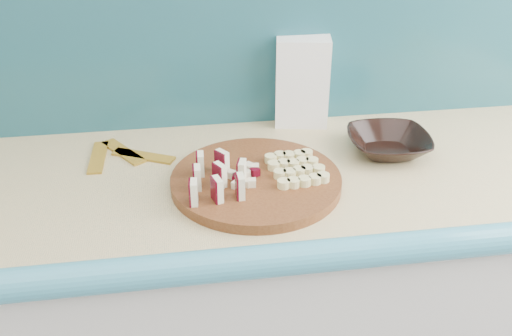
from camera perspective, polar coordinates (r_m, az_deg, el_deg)
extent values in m
cube|color=#DBBD80|center=(1.26, -7.63, -1.85)|extent=(2.20, 0.60, 0.03)
cube|color=teal|center=(1.01, -7.07, -10.62)|extent=(2.20, 0.06, 0.03)
cube|color=teal|center=(1.42, -8.74, 13.46)|extent=(2.20, 0.02, 0.50)
cylinder|color=#49240F|center=(1.22, 0.00, -1.28)|extent=(0.40, 0.40, 0.02)
cube|color=#F1EAC1|center=(1.12, -6.19, -2.44)|extent=(0.02, 0.03, 0.05)
cube|color=#430411|center=(1.12, -6.60, -2.50)|extent=(0.01, 0.03, 0.05)
cube|color=#F1EAC1|center=(1.16, -5.84, -0.96)|extent=(0.02, 0.03, 0.05)
cube|color=#430411|center=(1.16, -6.24, -1.01)|extent=(0.01, 0.03, 0.05)
cube|color=#F1EAC1|center=(1.21, -5.52, 0.40)|extent=(0.02, 0.03, 0.05)
cube|color=#430411|center=(1.21, -5.91, 0.36)|extent=(0.01, 0.03, 0.05)
cube|color=#F1EAC1|center=(1.12, -3.84, -2.15)|extent=(0.02, 0.03, 0.05)
cube|color=#430411|center=(1.12, -4.25, -2.20)|extent=(0.01, 0.03, 0.05)
cube|color=#F1EAC1|center=(1.17, -3.60, -0.68)|extent=(0.02, 0.03, 0.05)
cube|color=#430411|center=(1.17, -3.99, -0.73)|extent=(0.01, 0.03, 0.05)
cube|color=#F1EAC1|center=(1.22, -3.37, 0.66)|extent=(0.02, 0.03, 0.05)
cube|color=#430411|center=(1.22, -3.75, 0.62)|extent=(0.01, 0.03, 0.05)
cube|color=#F1EAC1|center=(1.13, -1.52, -1.85)|extent=(0.02, 0.03, 0.05)
cube|color=#430411|center=(1.13, -1.93, -1.90)|extent=(0.01, 0.03, 0.05)
cube|color=#F1EAC1|center=(1.18, -1.38, -0.41)|extent=(0.02, 0.03, 0.05)
cube|color=#430411|center=(1.18, -1.77, -0.46)|extent=(0.01, 0.03, 0.05)
cube|color=beige|center=(1.20, -0.66, -0.53)|extent=(0.02, 0.02, 0.02)
cube|color=beige|center=(1.21, -0.55, -0.31)|extent=(0.02, 0.02, 0.02)
cube|color=#430411|center=(1.22, -0.92, -0.06)|extent=(0.02, 0.02, 0.02)
cube|color=beige|center=(1.21, -1.24, -0.39)|extent=(0.02, 0.02, 0.02)
cube|color=beige|center=(1.21, -1.73, -0.43)|extent=(0.02, 0.02, 0.02)
cube|color=beige|center=(1.20, -2.11, -0.71)|extent=(0.02, 0.02, 0.02)
cube|color=beige|center=(1.20, -1.36, -0.78)|extent=(0.02, 0.02, 0.02)
cube|color=beige|center=(1.19, -1.08, -1.02)|extent=(0.02, 0.02, 0.02)
cube|color=#430411|center=(1.18, -0.37, -1.10)|extent=(0.02, 0.02, 0.02)
cube|color=beige|center=(1.20, -0.44, -0.69)|extent=(0.02, 0.02, 0.02)
cylinder|color=#DDD287|center=(1.17, 2.81, -1.51)|extent=(0.03, 0.03, 0.02)
cylinder|color=#DDD287|center=(1.18, 3.83, -1.38)|extent=(0.03, 0.03, 0.02)
cylinder|color=#DDD287|center=(1.19, 4.84, -1.24)|extent=(0.03, 0.03, 0.02)
cylinder|color=#DDD287|center=(1.19, 5.83, -1.11)|extent=(0.03, 0.03, 0.02)
cylinder|color=#DDD287|center=(1.20, 6.82, -0.98)|extent=(0.03, 0.03, 0.02)
cylinder|color=#DDD287|center=(1.20, 2.32, -0.64)|extent=(0.03, 0.03, 0.02)
cylinder|color=#DDD287|center=(1.21, 3.31, -0.52)|extent=(0.03, 0.03, 0.02)
cylinder|color=#DDD287|center=(1.22, 4.30, -0.39)|extent=(0.03, 0.03, 0.02)
cylinder|color=#DDD287|center=(1.22, 5.27, -0.26)|extent=(0.03, 0.03, 0.02)
cylinder|color=#DDD287|center=(1.23, 6.24, -0.14)|extent=(0.03, 0.03, 0.02)
cylinder|color=#DDD287|center=(1.23, 1.85, 0.18)|extent=(0.03, 0.03, 0.02)
cylinder|color=#DDD287|center=(1.24, 2.82, 0.30)|extent=(0.03, 0.03, 0.02)
cylinder|color=#DDD287|center=(1.25, 3.78, 0.42)|extent=(0.03, 0.03, 0.02)
cylinder|color=#DDD287|center=(1.25, 4.74, 0.54)|extent=(0.03, 0.03, 0.02)
cylinder|color=#DDD287|center=(1.26, 5.69, 0.66)|extent=(0.03, 0.03, 0.02)
cylinder|color=#DDD287|center=(1.26, 1.40, 0.97)|extent=(0.03, 0.03, 0.02)
cylinder|color=#DDD287|center=(1.27, 2.35, 1.08)|extent=(0.03, 0.03, 0.02)
cylinder|color=#DDD287|center=(1.28, 3.30, 1.20)|extent=(0.03, 0.03, 0.02)
cylinder|color=#DDD287|center=(1.28, 4.23, 1.31)|extent=(0.03, 0.03, 0.02)
cylinder|color=#DDD287|center=(1.29, 5.16, 1.42)|extent=(0.03, 0.03, 0.02)
imported|color=black|center=(1.38, 13.10, 2.40)|extent=(0.21, 0.21, 0.05)
cube|color=white|center=(1.47, 4.62, 8.69)|extent=(0.15, 0.12, 0.23)
cube|color=#B08422|center=(1.38, -15.51, 1.04)|extent=(0.04, 0.15, 0.01)
cube|color=#B08422|center=(1.39, -13.12, 1.59)|extent=(0.11, 0.15, 0.01)
cube|color=#B08422|center=(1.36, -11.19, 1.18)|extent=(0.15, 0.10, 0.01)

